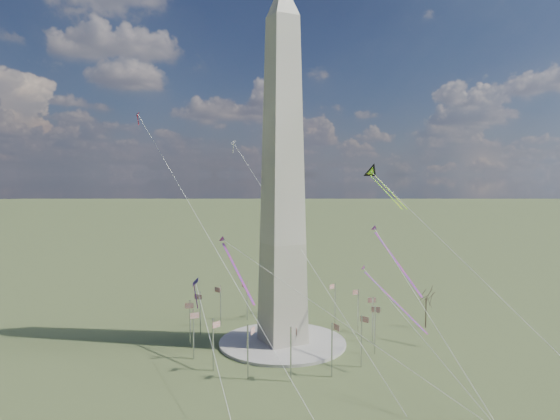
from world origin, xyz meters
name	(u,v)px	position (x,y,z in m)	size (l,w,h in m)	color
ground	(283,344)	(0.00, 0.00, 0.00)	(2000.00, 2000.00, 0.00)	#435329
plaza	(283,342)	(0.00, 0.00, 0.40)	(36.00, 36.00, 0.80)	#A8A49A
washington_monument	(283,175)	(0.00, 0.00, 47.95)	(15.56, 15.56, 100.00)	beige
flagpole_ring	(283,319)	(0.00, 0.00, 7.27)	(54.40, 54.40, 13.00)	silver
tree_near	(426,296)	(47.11, -6.62, 10.02)	(8.03, 8.03, 14.05)	#4A372C
kite_delta_black	(373,174)	(39.43, 11.07, 48.13)	(6.65, 17.75, 14.66)	black
kite_diamond_purple	(196,285)	(-22.35, 9.74, 17.07)	(2.07, 3.07, 9.12)	navy
kite_streamer_left	(389,251)	(20.52, -21.16, 28.19)	(3.56, 22.21, 15.25)	red
kite_streamer_mid	(233,261)	(-15.91, -2.38, 25.30)	(2.00, 21.23, 14.57)	red
kite_streamer_right	(383,290)	(31.42, -5.25, 13.47)	(7.23, 23.61, 16.49)	red
kite_small_red	(138,115)	(-33.21, 31.06, 65.84)	(1.17, 1.80, 3.94)	red
kite_small_white	(233,144)	(4.46, 49.22, 59.44)	(1.52, 1.90, 4.98)	silver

